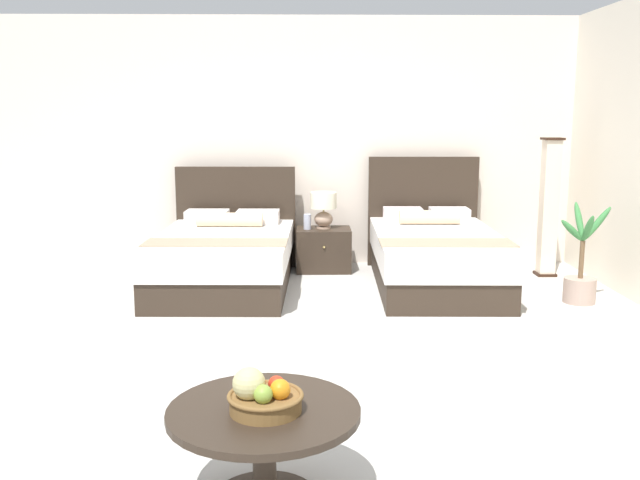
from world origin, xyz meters
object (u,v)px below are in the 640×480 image
at_px(bed_near_window, 225,257).
at_px(floor_lamp_corner, 549,208).
at_px(potted_palm, 581,276).
at_px(bed_near_corner, 435,255).
at_px(coffee_table, 264,432).
at_px(table_lamp, 324,207).
at_px(fruit_bowl, 263,396).
at_px(nightstand, 324,250).
at_px(vase, 307,222).

distance_m(bed_near_window, floor_lamp_corner, 3.45).
bearing_deg(potted_palm, bed_near_corner, 151.66).
bearing_deg(bed_near_corner, floor_lamp_corner, 18.92).
height_order(bed_near_window, coffee_table, bed_near_window).
distance_m(table_lamp, coffee_table, 4.77).
xyz_separation_m(bed_near_window, potted_palm, (3.34, -0.66, -0.06)).
distance_m(fruit_bowl, floor_lamp_corner, 5.26).
bearing_deg(nightstand, floor_lamp_corner, -6.81).
relative_size(vase, potted_palm, 0.18).
height_order(coffee_table, floor_lamp_corner, floor_lamp_corner).
relative_size(nightstand, fruit_bowl, 1.79).
distance_m(table_lamp, floor_lamp_corner, 2.40).
xyz_separation_m(coffee_table, fruit_bowl, (-0.00, -0.04, 0.18)).
distance_m(bed_near_corner, potted_palm, 1.40).
bearing_deg(floor_lamp_corner, coffee_table, -121.94).
xyz_separation_m(table_lamp, coffee_table, (-0.38, -4.74, -0.37)).
distance_m(table_lamp, vase, 0.24).
relative_size(nightstand, floor_lamp_corner, 0.40).
height_order(floor_lamp_corner, potted_palm, floor_lamp_corner).
xyz_separation_m(bed_near_corner, nightstand, (-1.10, 0.72, -0.08)).
xyz_separation_m(fruit_bowl, potted_palm, (2.71, 3.37, -0.28)).
bearing_deg(vase, nightstand, 12.60).
relative_size(fruit_bowl, potted_palm, 0.36).
xyz_separation_m(fruit_bowl, floor_lamp_corner, (2.77, 4.47, 0.21)).
height_order(table_lamp, vase, table_lamp).
height_order(bed_near_corner, fruit_bowl, bed_near_corner).
xyz_separation_m(vase, potted_palm, (2.51, -1.35, -0.31)).
bearing_deg(fruit_bowl, bed_near_window, 98.85).
bearing_deg(vase, bed_near_corner, -28.11).
bearing_deg(bed_near_corner, table_lamp, 145.97).
distance_m(bed_near_corner, floor_lamp_corner, 1.42).
relative_size(coffee_table, potted_palm, 0.93).
distance_m(nightstand, fruit_bowl, 4.78).
bearing_deg(table_lamp, fruit_bowl, -94.56).
bearing_deg(floor_lamp_corner, potted_palm, -92.82).
bearing_deg(coffee_table, potted_palm, 50.88).
relative_size(bed_near_window, vase, 12.58).
relative_size(bed_near_window, potted_palm, 2.28).
xyz_separation_m(table_lamp, vase, (-0.18, -0.06, -0.16)).
bearing_deg(table_lamp, vase, -161.45).
relative_size(nightstand, coffee_table, 0.70).
bearing_deg(bed_near_window, fruit_bowl, -81.15).
bearing_deg(bed_near_window, coffee_table, -81.07).
xyz_separation_m(coffee_table, potted_palm, (2.71, 3.33, -0.09)).
xyz_separation_m(table_lamp, floor_lamp_corner, (2.38, -0.30, 0.02)).
relative_size(coffee_table, fruit_bowl, 2.57).
height_order(bed_near_corner, nightstand, bed_near_corner).
bearing_deg(coffee_table, nightstand, 85.39).
distance_m(nightstand, potted_palm, 2.71).
xyz_separation_m(nightstand, table_lamp, (-0.00, 0.02, 0.47)).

